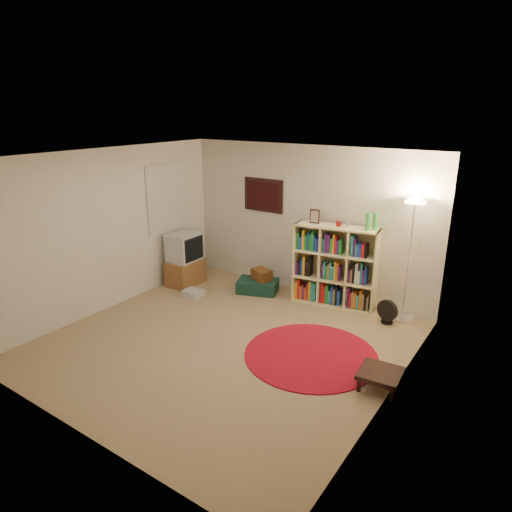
{
  "coord_description": "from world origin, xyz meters",
  "views": [
    {
      "loc": [
        3.48,
        -4.37,
        3.08
      ],
      "look_at": [
        0.1,
        0.6,
        1.1
      ],
      "focal_mm": 32.0,
      "sensor_mm": 36.0,
      "label": 1
    }
  ],
  "objects_px": {
    "bookshelf": "(334,267)",
    "floor_fan": "(387,312)",
    "tv_stand": "(185,260)",
    "side_table": "(380,374)",
    "floor_lamp": "(413,220)",
    "suitcase": "(258,286)"
  },
  "relations": [
    {
      "from": "tv_stand",
      "to": "suitcase",
      "type": "xyz_separation_m",
      "value": [
        1.29,
        0.42,
        -0.35
      ]
    },
    {
      "from": "floor_fan",
      "to": "tv_stand",
      "type": "distance_m",
      "value": 3.6
    },
    {
      "from": "floor_lamp",
      "to": "side_table",
      "type": "bearing_deg",
      "value": -80.36
    },
    {
      "from": "floor_lamp",
      "to": "suitcase",
      "type": "relative_size",
      "value": 2.38
    },
    {
      "from": "floor_fan",
      "to": "side_table",
      "type": "distance_m",
      "value": 1.72
    },
    {
      "from": "bookshelf",
      "to": "floor_lamp",
      "type": "xyz_separation_m",
      "value": [
        1.13,
        0.08,
        0.92
      ]
    },
    {
      "from": "suitcase",
      "to": "side_table",
      "type": "height_order",
      "value": "suitcase"
    },
    {
      "from": "bookshelf",
      "to": "floor_fan",
      "type": "distance_m",
      "value": 1.09
    },
    {
      "from": "bookshelf",
      "to": "floor_fan",
      "type": "xyz_separation_m",
      "value": [
        0.97,
        -0.18,
        -0.45
      ]
    },
    {
      "from": "side_table",
      "to": "bookshelf",
      "type": "bearing_deg",
      "value": 128.52
    },
    {
      "from": "bookshelf",
      "to": "side_table",
      "type": "xyz_separation_m",
      "value": [
        1.46,
        -1.83,
        -0.46
      ]
    },
    {
      "from": "bookshelf",
      "to": "side_table",
      "type": "height_order",
      "value": "bookshelf"
    },
    {
      "from": "floor_fan",
      "to": "tv_stand",
      "type": "bearing_deg",
      "value": -155.44
    },
    {
      "from": "bookshelf",
      "to": "side_table",
      "type": "distance_m",
      "value": 2.38
    },
    {
      "from": "floor_fan",
      "to": "floor_lamp",
      "type": "bearing_deg",
      "value": 75.68
    },
    {
      "from": "tv_stand",
      "to": "bookshelf",
      "type": "bearing_deg",
      "value": 13.88
    },
    {
      "from": "side_table",
      "to": "tv_stand",
      "type": "bearing_deg",
      "value": 164.06
    },
    {
      "from": "floor_fan",
      "to": "tv_stand",
      "type": "height_order",
      "value": "tv_stand"
    },
    {
      "from": "bookshelf",
      "to": "tv_stand",
      "type": "xyz_separation_m",
      "value": [
        -2.58,
        -0.68,
        -0.18
      ]
    },
    {
      "from": "tv_stand",
      "to": "floor_fan",
      "type": "bearing_deg",
      "value": 7.09
    },
    {
      "from": "floor_lamp",
      "to": "side_table",
      "type": "distance_m",
      "value": 2.38
    },
    {
      "from": "tv_stand",
      "to": "suitcase",
      "type": "relative_size",
      "value": 1.21
    }
  ]
}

